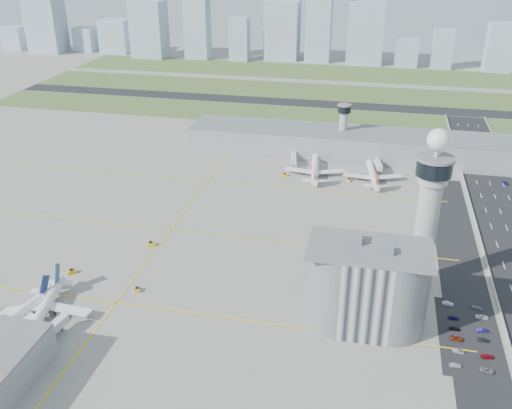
% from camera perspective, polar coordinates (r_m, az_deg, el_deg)
% --- Properties ---
extents(ground, '(1000.00, 1000.00, 0.00)m').
position_cam_1_polar(ground, '(236.02, -1.84, -6.89)').
color(ground, '#98958D').
extents(grass_strip_0, '(480.00, 50.00, 0.08)m').
position_cam_1_polar(grass_strip_0, '(442.07, 2.81, 8.92)').
color(grass_strip_0, '#4D6931').
rests_on(grass_strip_0, ground).
extents(grass_strip_1, '(480.00, 60.00, 0.08)m').
position_cam_1_polar(grass_strip_1, '(513.52, 4.27, 11.26)').
color(grass_strip_1, '#4D6530').
rests_on(grass_strip_1, ground).
extents(grass_strip_2, '(480.00, 70.00, 0.08)m').
position_cam_1_polar(grass_strip_2, '(590.70, 5.46, 13.11)').
color(grass_strip_2, '#41592A').
rests_on(grass_strip_2, ground).
extents(runway, '(480.00, 22.00, 0.10)m').
position_cam_1_polar(runway, '(477.18, 3.58, 10.17)').
color(runway, black).
rests_on(runway, ground).
extents(barrier_left, '(0.60, 500.00, 1.20)m').
position_cam_1_polar(barrier_left, '(235.83, 23.03, -9.07)').
color(barrier_left, '#9E9E99').
rests_on(barrier_left, ground).
extents(landside_road, '(18.00, 260.00, 0.08)m').
position_cam_1_polar(landside_road, '(225.85, 20.61, -10.42)').
color(landside_road, black).
rests_on(landside_road, ground).
extents(parking_lot, '(20.00, 44.00, 0.10)m').
position_cam_1_polar(parking_lot, '(215.89, 20.43, -12.23)').
color(parking_lot, black).
rests_on(parking_lot, ground).
extents(taxiway_line_h_0, '(260.00, 0.60, 0.01)m').
position_cam_1_polar(taxiway_line_h_0, '(225.08, -13.83, -9.52)').
color(taxiway_line_h_0, yellow).
rests_on(taxiway_line_h_0, ground).
extents(taxiway_line_h_1, '(260.00, 0.60, 0.01)m').
position_cam_1_polar(taxiway_line_h_1, '(271.63, -8.51, -2.51)').
color(taxiway_line_h_1, yellow).
rests_on(taxiway_line_h_1, ground).
extents(taxiway_line_h_2, '(260.00, 0.60, 0.01)m').
position_cam_1_polar(taxiway_line_h_2, '(322.65, -4.84, 2.38)').
color(taxiway_line_h_2, yellow).
rests_on(taxiway_line_h_2, ground).
extents(taxiway_line_v, '(0.60, 260.00, 0.01)m').
position_cam_1_polar(taxiway_line_v, '(271.63, -8.51, -2.51)').
color(taxiway_line_v, yellow).
rests_on(taxiway_line_v, ground).
extents(control_tower, '(14.00, 14.00, 64.50)m').
position_cam_1_polar(control_tower, '(221.71, 16.91, -0.01)').
color(control_tower, '#ADAAA5').
rests_on(control_tower, ground).
extents(secondary_tower, '(8.60, 8.60, 31.90)m').
position_cam_1_polar(secondary_tower, '(359.83, 8.72, 7.86)').
color(secondary_tower, '#ADAAA5').
rests_on(secondary_tower, ground).
extents(admin_building, '(42.00, 24.00, 33.50)m').
position_cam_1_polar(admin_building, '(203.84, 11.00, -8.07)').
color(admin_building, '#B2B2B7').
rests_on(admin_building, ground).
extents(terminal_pier, '(210.00, 32.00, 15.80)m').
position_cam_1_polar(terminal_pier, '(360.95, 10.17, 5.98)').
color(terminal_pier, gray).
rests_on(terminal_pier, ground).
extents(airplane_near_b, '(37.89, 42.39, 10.45)m').
position_cam_1_polar(airplane_near_b, '(222.37, -23.12, -9.89)').
color(airplane_near_b, white).
rests_on(airplane_near_b, ground).
extents(airplane_near_c, '(42.49, 47.26, 11.49)m').
position_cam_1_polar(airplane_near_c, '(221.54, -20.63, -9.39)').
color(airplane_near_c, white).
rests_on(airplane_near_c, ground).
extents(airplane_far_a, '(39.60, 45.18, 11.69)m').
position_cam_1_polar(airplane_far_a, '(329.99, 5.94, 3.97)').
color(airplane_far_a, white).
rests_on(airplane_far_a, ground).
extents(airplane_far_b, '(38.60, 43.60, 11.00)m').
position_cam_1_polar(airplane_far_b, '(327.86, 11.62, 3.36)').
color(airplane_far_b, white).
rests_on(airplane_far_b, ground).
extents(jet_bridge_near_2, '(5.39, 14.31, 5.70)m').
position_cam_1_polar(jet_bridge_near_2, '(208.18, -20.91, -12.92)').
color(jet_bridge_near_2, silver).
rests_on(jet_bridge_near_2, ground).
extents(jet_bridge_far_0, '(5.39, 14.31, 5.70)m').
position_cam_1_polar(jet_bridge_far_0, '(350.83, 3.75, 4.87)').
color(jet_bridge_far_0, silver).
rests_on(jet_bridge_far_0, ground).
extents(jet_bridge_far_1, '(5.39, 14.31, 5.70)m').
position_cam_1_polar(jet_bridge_far_1, '(347.51, 11.93, 4.15)').
color(jet_bridge_far_1, silver).
rests_on(jet_bridge_far_1, ground).
extents(tug_1, '(4.05, 3.96, 1.96)m').
position_cam_1_polar(tug_1, '(247.27, -17.97, -6.37)').
color(tug_1, '#ECA312').
rests_on(tug_1, ground).
extents(tug_2, '(3.05, 3.59, 1.76)m').
position_cam_1_polar(tug_2, '(229.41, -11.80, -8.29)').
color(tug_2, gold).
rests_on(tug_2, ground).
extents(tug_3, '(4.23, 3.71, 2.05)m').
position_cam_1_polar(tug_3, '(259.20, -10.49, -3.88)').
color(tug_3, yellow).
rests_on(tug_3, ground).
extents(tug_4, '(3.75, 3.10, 1.88)m').
position_cam_1_polar(tug_4, '(327.63, 2.87, 3.00)').
color(tug_4, '#E1CC05').
rests_on(tug_4, ground).
extents(tug_5, '(2.65, 3.29, 1.68)m').
position_cam_1_polar(tug_5, '(325.04, 9.27, 2.47)').
color(tug_5, gold).
rests_on(tug_5, ground).
extents(car_lot_0, '(3.88, 1.74, 1.30)m').
position_cam_1_polar(car_lot_0, '(201.38, 19.31, -14.91)').
color(car_lot_0, silver).
rests_on(car_lot_0, ground).
extents(car_lot_1, '(3.96, 1.67, 1.27)m').
position_cam_1_polar(car_lot_1, '(207.26, 19.59, -13.65)').
color(car_lot_1, gray).
rests_on(car_lot_1, ground).
extents(car_lot_2, '(4.74, 2.53, 1.27)m').
position_cam_1_polar(car_lot_2, '(212.62, 19.43, -12.50)').
color(car_lot_2, maroon).
rests_on(car_lot_2, ground).
extents(car_lot_3, '(3.84, 1.67, 1.10)m').
position_cam_1_polar(car_lot_3, '(217.00, 19.28, -11.64)').
color(car_lot_3, black).
rests_on(car_lot_3, ground).
extents(car_lot_4, '(3.62, 1.47, 1.23)m').
position_cam_1_polar(car_lot_4, '(222.10, 19.18, -10.66)').
color(car_lot_4, '#0E0B4A').
rests_on(car_lot_4, ground).
extents(car_lot_5, '(3.97, 1.49, 1.29)m').
position_cam_1_polar(car_lot_5, '(228.93, 18.63, -9.36)').
color(car_lot_5, silver).
rests_on(car_lot_5, ground).
extents(car_lot_6, '(4.81, 2.50, 1.29)m').
position_cam_1_polar(car_lot_6, '(202.86, 22.12, -15.11)').
color(car_lot_6, slate).
rests_on(car_lot_6, ground).
extents(car_lot_7, '(4.45, 2.35, 1.23)m').
position_cam_1_polar(car_lot_7, '(208.42, 22.15, -13.90)').
color(car_lot_7, maroon).
rests_on(car_lot_7, ground).
extents(car_lot_8, '(3.82, 1.56, 1.30)m').
position_cam_1_polar(car_lot_8, '(215.13, 21.79, -12.44)').
color(car_lot_8, '#27272D').
rests_on(car_lot_8, ground).
extents(car_lot_9, '(4.10, 1.99, 1.30)m').
position_cam_1_polar(car_lot_9, '(219.34, 21.73, -11.62)').
color(car_lot_9, navy).
rests_on(car_lot_9, ground).
extents(car_lot_10, '(4.84, 2.67, 1.28)m').
position_cam_1_polar(car_lot_10, '(226.03, 21.68, -10.41)').
color(car_lot_10, silver).
rests_on(car_lot_10, ground).
extents(car_lot_11, '(4.21, 2.27, 1.16)m').
position_cam_1_polar(car_lot_11, '(230.30, 21.25, -9.62)').
color(car_lot_11, gray).
rests_on(car_lot_11, ground).
extents(car_hw_2, '(2.92, 4.96, 1.30)m').
position_cam_1_polar(car_hw_2, '(346.09, 23.66, 1.99)').
color(car_hw_2, navy).
rests_on(car_hw_2, ground).
extents(car_hw_4, '(2.03, 3.97, 1.29)m').
position_cam_1_polar(car_hw_4, '(397.88, 20.21, 5.53)').
color(car_hw_4, gray).
rests_on(car_hw_4, ground).
extents(skyline_bldg_0, '(24.05, 19.24, 26.50)m').
position_cam_1_polar(skyline_bldg_0, '(757.28, -22.99, 15.07)').
color(skyline_bldg_0, '#9EADC1').
rests_on(skyline_bldg_0, ground).
extents(skyline_bldg_1, '(37.63, 30.10, 65.60)m').
position_cam_1_polar(skyline_bldg_1, '(725.77, -20.29, 16.69)').
color(skyline_bldg_1, '#9EADC1').
rests_on(skyline_bldg_1, ground).
extents(skyline_bldg_2, '(22.81, 18.25, 26.79)m').
position_cam_1_polar(skyline_bldg_2, '(719.27, -16.72, 15.52)').
color(skyline_bldg_2, '#9EADC1').
rests_on(skyline_bldg_2, ground).
extents(skyline_bldg_3, '(32.30, 25.84, 36.93)m').
position_cam_1_polar(skyline_bldg_3, '(701.99, -13.83, 16.04)').
color(skyline_bldg_3, '#9EADC1').
rests_on(skyline_bldg_3, ground).
extents(skyline_bldg_4, '(35.81, 28.65, 60.36)m').
position_cam_1_polar(skyline_bldg_4, '(666.09, -10.65, 16.86)').
color(skyline_bldg_4, '#9EADC1').
rests_on(skyline_bldg_4, ground).
extents(skyline_bldg_5, '(25.49, 20.39, 66.89)m').
position_cam_1_polar(skyline_bldg_5, '(650.98, -5.89, 17.25)').
color(skyline_bldg_5, '#9EADC1').
rests_on(skyline_bldg_5, ground).
extents(skyline_bldg_6, '(20.04, 16.03, 45.20)m').
position_cam_1_polar(skyline_bldg_6, '(637.97, -1.67, 16.21)').
color(skyline_bldg_6, '#9EADC1').
rests_on(skyline_bldg_6, ground).
extents(skyline_bldg_7, '(35.76, 28.61, 61.22)m').
position_cam_1_polar(skyline_bldg_7, '(646.22, 2.64, 17.03)').
color(skyline_bldg_7, '#9EADC1').
rests_on(skyline_bldg_7, ground).
extents(skyline_bldg_8, '(26.33, 21.06, 83.39)m').
position_cam_1_polar(skyline_bldg_8, '(633.83, 6.32, 17.76)').
color(skyline_bldg_8, '#9EADC1').
rests_on(skyline_bldg_8, ground).
extents(skyline_bldg_9, '(36.96, 29.57, 62.11)m').
position_cam_1_polar(skyline_bldg_9, '(632.58, 10.94, 16.47)').
color(skyline_bldg_9, '#9EADC1').
rests_on(skyline_bldg_9, ground).
extents(skyline_bldg_10, '(23.01, 18.41, 27.75)m').
position_cam_1_polar(skyline_bldg_10, '(627.02, 14.81, 14.43)').
color(skyline_bldg_10, '#9EADC1').
rests_on(skyline_bldg_10, ground).
extents(skyline_bldg_11, '(20.22, 16.18, 38.97)m').
position_cam_1_polar(skyline_bldg_11, '(627.96, 18.15, 14.56)').
color(skyline_bldg_11, '#9EADC1').
rests_on(skyline_bldg_11, ground).
extents(skyline_bldg_12, '(26.14, 20.92, 46.89)m').
position_cam_1_polar(skyline_bldg_12, '(632.57, 23.20, 14.24)').
color(skyline_bldg_12, '#9EADC1').
rests_on(skyline_bldg_12, ground).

